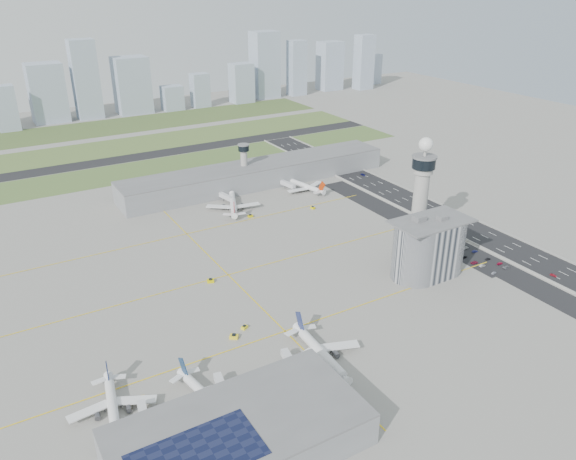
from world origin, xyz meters
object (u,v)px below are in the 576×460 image
airplane_near_b (206,392)px  car_lot_11 (453,242)px  airplane_near_c (322,348)px  car_hw_2 (363,175)px  tug_0 (142,399)px  car_lot_0 (494,273)px  jet_bridge_near_0 (147,433)px  tug_4 (250,216)px  tug_1 (244,327)px  tug_5 (313,208)px  airplane_near_a (112,402)px  car_lot_9 (475,251)px  airplane_far_a (233,200)px  jet_bridge_far_1 (282,184)px  car_lot_4 (456,252)px  car_lot_2 (474,262)px  control_tower (421,188)px  tug_2 (234,336)px  airplane_far_b (305,183)px  jet_bridge_far_0 (221,196)px  jet_bridge_near_2 (296,375)px  car_hw_0 (553,275)px  admin_building (429,247)px  car_lot_10 (466,248)px  car_lot_1 (482,266)px  car_lot_5 (442,246)px  car_lot_6 (506,267)px  car_lot_3 (464,257)px  car_hw_1 (431,210)px  car_lot_8 (488,259)px  car_lot_7 (500,263)px  tug_3 (211,280)px  car_hw_4 (309,158)px

airplane_near_b → car_lot_11: (180.23, 52.00, -4.64)m
airplane_near_c → car_hw_2: size_ratio=9.35×
tug_0 → car_lot_0: tug_0 is taller
jet_bridge_near_0 → tug_4: 194.76m
tug_1 → tug_5: bearing=-71.4°
airplane_near_a → car_lot_9: size_ratio=10.56×
airplane_far_a → jet_bridge_far_1: bearing=-45.3°
car_hw_2 → car_lot_4: bearing=-105.2°
tug_5 → car_lot_2: 117.10m
control_tower → tug_0: (-180.86, -49.33, -34.14)m
tug_2 → airplane_far_b: bearing=-4.1°
tug_1 → jet_bridge_far_0: bearing=-46.9°
airplane_near_c → jet_bridge_near_2: (-15.63, -5.61, -3.20)m
airplane_near_c → car_hw_0: size_ratio=12.00×
admin_building → car_hw_0: admin_building is taller
car_lot_9 → car_lot_11: (-1.56, 15.14, -0.02)m
car_lot_10 → car_lot_1: bearing=151.7°
car_lot_0 → car_lot_5: (-0.10, 38.02, 0.05)m
car_hw_0 → car_lot_5: bearing=108.8°
car_lot_0 → car_lot_2: 13.59m
tug_1 → car_lot_5: (137.18, 15.78, -0.23)m
airplane_near_b → car_lot_6: bearing=84.9°
car_lot_3 → airplane_near_a: bearing=89.0°
jet_bridge_near_0 → car_lot_1: (196.64, 28.69, -2.21)m
tug_0 → car_lot_0: bearing=15.9°
car_hw_1 → car_lot_3: bearing=-111.0°
airplane_near_c → tug_5: (86.24, 139.96, -5.19)m
tug_4 → car_lot_8: 149.43m
car_lot_9 → tug_5: bearing=28.0°
car_lot_7 → car_hw_2: size_ratio=0.87×
airplane_near_b → tug_3: (37.24, 82.52, -4.19)m
airplane_far_a → jet_bridge_near_2: size_ratio=3.09×
car_lot_5 → car_lot_6: car_lot_5 is taller
jet_bridge_near_2 → airplane_near_a: bearing=84.7°
airplane_far_b → car_lot_6: size_ratio=8.96×
car_lot_3 → car_hw_0: 46.23m
airplane_far_a → car_hw_1: bearing=-99.2°
airplane_far_a → car_lot_11: 145.93m
tug_0 → control_tower: bearing=31.1°
car_lot_5 → car_hw_2: 131.33m
jet_bridge_far_0 → tug_1: jet_bridge_far_0 is taller
airplane_far_a → tug_0: bearing=167.0°
tug_4 → car_lot_5: size_ratio=0.89×
car_lot_10 → airplane_near_b: bearing=98.3°
control_tower → car_lot_6: 63.03m
car_lot_1 → car_lot_5: car_lot_1 is taller
tug_2 → car_hw_4: bearing=-2.2°
control_tower → tug_5: bearing=106.8°
car_lot_4 → car_lot_10: 9.03m
car_hw_0 → car_lot_1: bearing=126.6°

